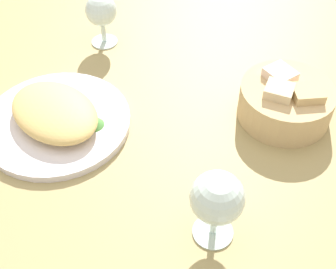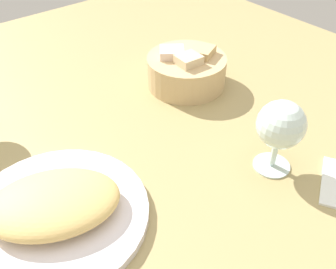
% 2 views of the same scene
% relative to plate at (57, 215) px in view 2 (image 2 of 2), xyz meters
% --- Properties ---
extents(ground_plane, '(1.40, 1.40, 0.02)m').
position_rel_plate_xyz_m(ground_plane, '(0.17, 0.04, -0.02)').
color(ground_plane, tan).
extents(plate, '(0.27, 0.27, 0.01)m').
position_rel_plate_xyz_m(plate, '(0.00, 0.00, 0.00)').
color(plate, white).
rests_on(plate, ground_plane).
extents(omelette, '(0.23, 0.20, 0.04)m').
position_rel_plate_xyz_m(omelette, '(0.00, 0.00, 0.03)').
color(omelette, '#E1BB6B').
rests_on(omelette, plate).
extents(lettuce_garnish, '(0.04, 0.04, 0.01)m').
position_rel_plate_xyz_m(lettuce_garnish, '(0.07, 0.01, 0.01)').
color(lettuce_garnish, '#49873C').
rests_on(lettuce_garnish, plate).
extents(bread_basket, '(0.17, 0.17, 0.08)m').
position_rel_plate_xyz_m(bread_basket, '(0.38, 0.15, 0.03)').
color(bread_basket, tan).
rests_on(bread_basket, ground_plane).
extents(wine_glass_near, '(0.08, 0.08, 0.13)m').
position_rel_plate_xyz_m(wine_glass_near, '(0.32, -0.13, 0.08)').
color(wine_glass_near, silver).
rests_on(wine_glass_near, ground_plane).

